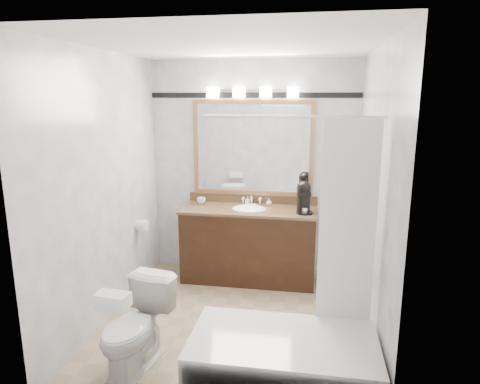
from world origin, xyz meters
name	(u,v)px	position (x,y,z in m)	size (l,w,h in m)	color
room	(232,194)	(0.00, 0.00, 1.25)	(2.42, 2.62, 2.52)	#9D886A
vanity	(249,243)	(0.00, 1.02, 0.44)	(1.53, 0.58, 0.97)	black
mirror	(253,148)	(0.00, 1.28, 1.50)	(1.40, 0.04, 1.10)	#A5754A
vanity_light_bar	(252,92)	(0.00, 1.23, 2.13)	(1.02, 0.14, 0.12)	silver
accent_stripe	(253,95)	(0.00, 1.29, 2.10)	(2.40, 0.01, 0.06)	black
bathtub	(286,358)	(0.55, -0.90, 0.28)	(1.30, 0.75, 1.96)	white
tp_roll	(142,225)	(-1.14, 0.66, 0.70)	(0.12, 0.12, 0.11)	white
toilet	(135,327)	(-0.62, -0.79, 0.35)	(0.39, 0.68, 0.70)	white
tissue_box	(113,300)	(-0.62, -1.12, 0.74)	(0.23, 0.13, 0.09)	white
coffee_maker	(304,196)	(0.61, 0.96, 1.03)	(0.18, 0.22, 0.34)	black
cup_left	(201,201)	(-0.59, 1.14, 0.89)	(0.10, 0.10, 0.08)	white
soap_bottle_a	(248,201)	(-0.04, 1.18, 0.90)	(0.05, 0.05, 0.10)	white
soap_bottle_b	(269,202)	(0.21, 1.18, 0.89)	(0.07, 0.07, 0.09)	white
soap_bar	(253,205)	(0.03, 1.13, 0.86)	(0.07, 0.04, 0.02)	beige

